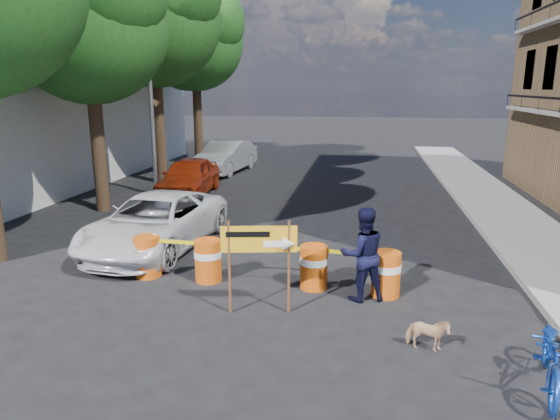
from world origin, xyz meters
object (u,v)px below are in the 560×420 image
(barrel_mid_left, at_px, (208,260))
(sedan_red, at_px, (189,177))
(pedestrian, at_px, (363,254))
(dog, at_px, (427,334))
(suv_white, at_px, (155,222))
(barrel_far_right, at_px, (386,273))
(detour_sign, at_px, (268,246))
(barrel_far_left, at_px, (148,255))
(sedan_silver, at_px, (226,157))
(barrel_mid_right, at_px, (314,266))
(bicycle, at_px, (557,325))

(barrel_mid_left, bearing_deg, sedan_red, 112.20)
(barrel_mid_left, distance_m, pedestrian, 3.27)
(dog, distance_m, suv_white, 7.45)
(barrel_far_right, bearing_deg, barrel_mid_left, 177.30)
(barrel_mid_left, xyz_separation_m, barrel_far_right, (3.68, -0.17, 0.00))
(detour_sign, xyz_separation_m, dog, (2.69, -0.91, -0.99))
(detour_sign, height_order, sedan_red, detour_sign)
(barrel_far_left, relative_size, sedan_silver, 0.20)
(barrel_mid_right, height_order, barrel_far_right, same)
(sedan_silver, bearing_deg, pedestrian, -57.05)
(barrel_far_left, height_order, dog, barrel_far_left)
(barrel_mid_right, xyz_separation_m, pedestrian, (0.97, -0.40, 0.45))
(barrel_far_left, distance_m, barrel_far_right, 5.06)
(barrel_mid_right, distance_m, suv_white, 4.62)
(barrel_mid_left, relative_size, detour_sign, 0.52)
(barrel_far_left, xyz_separation_m, barrel_mid_left, (1.37, -0.04, 0.00))
(detour_sign, height_order, bicycle, bicycle)
(barrel_far_right, relative_size, bicycle, 0.48)
(detour_sign, bearing_deg, barrel_far_right, 17.07)
(barrel_far_right, relative_size, sedan_red, 0.22)
(sedan_red, bearing_deg, barrel_mid_right, -58.53)
(suv_white, bearing_deg, pedestrian, -18.98)
(barrel_far_left, height_order, barrel_mid_right, same)
(barrel_mid_left, height_order, sedan_red, sedan_red)
(suv_white, relative_size, sedan_red, 1.19)
(barrel_mid_right, bearing_deg, sedan_silver, 112.63)
(pedestrian, height_order, bicycle, bicycle)
(barrel_mid_right, bearing_deg, barrel_mid_left, 179.52)
(barrel_mid_right, height_order, sedan_silver, sedan_silver)
(bicycle, bearing_deg, barrel_far_right, 140.92)
(barrel_far_right, bearing_deg, sedan_red, 130.11)
(barrel_mid_left, distance_m, suv_white, 2.73)
(barrel_far_left, relative_size, barrel_far_right, 1.00)
(bicycle, bearing_deg, dog, 167.61)
(dog, height_order, sedan_red, sedan_red)
(sedan_silver, bearing_deg, detour_sign, -64.04)
(dog, xyz_separation_m, sedan_silver, (-7.57, 15.56, 0.47))
(pedestrian, height_order, sedan_silver, pedestrian)
(barrel_far_right, bearing_deg, detour_sign, -151.96)
(barrel_mid_left, bearing_deg, suv_white, 136.31)
(suv_white, bearing_deg, bicycle, -27.14)
(dog, relative_size, sedan_silver, 0.14)
(suv_white, bearing_deg, barrel_mid_right, -19.28)
(barrel_mid_left, height_order, dog, barrel_mid_left)
(suv_white, bearing_deg, barrel_far_right, -15.00)
(barrel_mid_left, height_order, suv_white, suv_white)
(detour_sign, height_order, pedestrian, pedestrian)
(detour_sign, bearing_deg, barrel_mid_left, 128.94)
(barrel_far_right, bearing_deg, barrel_mid_right, 173.85)
(barrel_far_left, bearing_deg, bicycle, -22.88)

